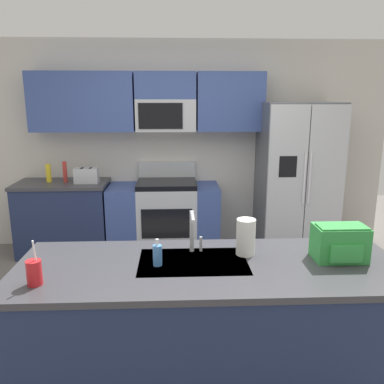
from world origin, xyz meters
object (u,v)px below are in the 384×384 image
at_px(sink_faucet, 193,229).
at_px(range_oven, 164,217).
at_px(paper_towel_roll, 246,237).
at_px(backpack, 340,242).
at_px(soap_dispenser, 157,255).
at_px(pepper_mill, 65,172).
at_px(bottle_yellow, 48,173).
at_px(drink_cup_red, 34,272).
at_px(toaster, 87,175).
at_px(refrigerator, 296,179).

bearing_deg(sink_faucet, range_oven, 96.34).
bearing_deg(paper_towel_roll, backpack, -10.87).
xyz_separation_m(sink_faucet, backpack, (0.92, -0.15, -0.05)).
bearing_deg(soap_dispenser, pepper_mill, 116.09).
xyz_separation_m(soap_dispenser, backpack, (1.15, 0.04, 0.05)).
height_order(pepper_mill, bottle_yellow, pepper_mill).
distance_m(sink_faucet, paper_towel_roll, 0.35).
bearing_deg(range_oven, drink_cup_red, -103.15).
bearing_deg(pepper_mill, toaster, -10.56).
xyz_separation_m(refrigerator, soap_dispenser, (-1.60, -2.42, 0.04)).
bearing_deg(soap_dispenser, drink_cup_red, -161.19).
distance_m(toaster, soap_dispenser, 2.62).
xyz_separation_m(refrigerator, pepper_mill, (-2.82, 0.07, 0.10)).
xyz_separation_m(refrigerator, sink_faucet, (-1.38, -2.23, 0.14)).
relative_size(drink_cup_red, backpack, 0.81).
xyz_separation_m(drink_cup_red, backpack, (1.81, 0.26, 0.05)).
bearing_deg(backpack, range_oven, 115.62).
bearing_deg(backpack, refrigerator, 79.12).
bearing_deg(sink_faucet, drink_cup_red, -154.88).
xyz_separation_m(range_oven, drink_cup_red, (-0.63, -2.71, 0.53)).
bearing_deg(bottle_yellow, refrigerator, -1.76).
bearing_deg(pepper_mill, refrigerator, -1.41).
relative_size(toaster, soap_dispenser, 1.65).
bearing_deg(backpack, paper_towel_roll, 169.13).
xyz_separation_m(bottle_yellow, drink_cup_red, (0.76, -2.74, -0.04)).
xyz_separation_m(toaster, soap_dispenser, (0.95, -2.44, -0.02)).
bearing_deg(bottle_yellow, pepper_mill, -6.56).
bearing_deg(soap_dispenser, backpack, 1.93).
distance_m(range_oven, refrigerator, 1.70).
bearing_deg(range_oven, pepper_mill, -179.88).
relative_size(bottle_yellow, backpack, 0.69).
height_order(range_oven, toaster, range_oven).
bearing_deg(refrigerator, backpack, -100.88).
xyz_separation_m(pepper_mill, backpack, (2.36, -2.45, -0.01)).
distance_m(refrigerator, drink_cup_red, 3.48).
relative_size(toaster, paper_towel_roll, 1.17).
xyz_separation_m(drink_cup_red, paper_towel_roll, (1.23, 0.38, 0.05)).
bearing_deg(drink_cup_red, toaster, 96.14).
relative_size(refrigerator, paper_towel_roll, 7.71).
height_order(toaster, drink_cup_red, drink_cup_red).
relative_size(range_oven, sink_faucet, 4.82).
height_order(toaster, paper_towel_roll, paper_towel_roll).
xyz_separation_m(range_oven, sink_faucet, (0.26, -2.30, 0.62)).
bearing_deg(bottle_yellow, soap_dispenser, -60.46).
xyz_separation_m(sink_faucet, soap_dispenser, (-0.23, -0.19, -0.10)).
bearing_deg(paper_towel_roll, toaster, 123.58).
bearing_deg(bottle_yellow, toaster, -8.84).
height_order(refrigerator, drink_cup_red, refrigerator).
height_order(range_oven, bottle_yellow, bottle_yellow).
height_order(refrigerator, toaster, refrigerator).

